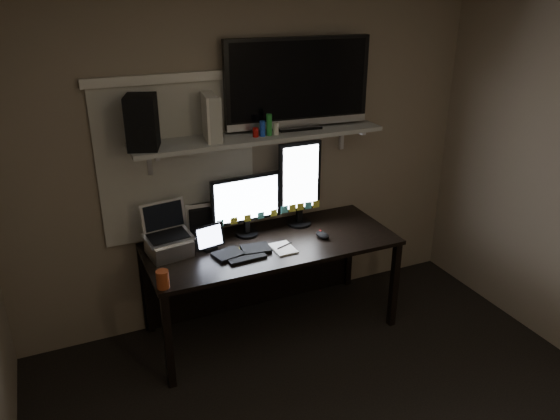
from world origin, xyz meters
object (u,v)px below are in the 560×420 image
mouse (323,235)px  laptop (168,232)px  tablet (209,237)px  cup (163,279)px  game_console (210,117)px  tv (298,84)px  monitor_landscape (246,205)px  speaker (142,122)px  desk (265,257)px  keyboard (242,252)px  monitor_portrait (300,184)px

mouse → laptop: laptop is taller
tablet → cup: 0.56m
mouse → game_console: bearing=148.8°
tv → monitor_landscape: bearing=-167.9°
cup → tablet: bearing=42.2°
speaker → tablet: bearing=0.8°
speaker → game_console: bearing=21.2°
desk → keyboard: (-0.25, -0.20, 0.19)m
laptop → monitor_portrait: bearing=-2.5°
mouse → tv: tv is taller
mouse → tv: 1.10m
mouse → cup: (-1.22, -0.23, 0.04)m
cup → game_console: 1.11m
monitor_portrait → cup: 1.31m
monitor_portrait → speaker: (-1.12, -0.03, 0.59)m
tablet → laptop: size_ratio=0.62×
monitor_portrait → game_console: (-0.67, -0.00, 0.57)m
laptop → game_console: (0.37, 0.11, 0.73)m
monitor_landscape → desk: bearing=-32.2°
tablet → laptop: laptop is taller
monitor_portrait → tv: (-0.01, 0.04, 0.74)m
desk → monitor_portrait: monitor_portrait is taller
monitor_landscape → tv: size_ratio=0.50×
monitor_landscape → tv: tv is taller
desk → game_console: bearing=167.4°
game_console → monitor_portrait: bearing=8.0°
cup → tv: tv is taller
mouse → speaker: size_ratio=0.34×
monitor_portrait → laptop: (-1.04, -0.11, -0.16)m
tablet → game_console: 0.82m
tv → cup: bearing=-150.3°
monitor_landscape → tablet: monitor_landscape is taller
monitor_landscape → keyboard: bearing=-119.9°
monitor_portrait → game_console: game_console is taller
tv → tablet: bearing=-162.1°
keyboard → tv: tv is taller
monitor_portrait → keyboard: 0.71m
tablet → tv: tv is taller
keyboard → desk: bearing=35.1°
desk → mouse: bearing=-28.9°
monitor_portrait → tablet: bearing=-169.2°
keyboard → tablet: tablet is taller
speaker → laptop: bearing=-27.2°
mouse → tv: bearing=90.3°
keyboard → mouse: bearing=-3.7°
laptop → mouse: bearing=-17.7°
keyboard → tablet: (-0.19, 0.14, 0.08)m
mouse → cup: 1.24m
game_console → speaker: speaker is taller
cup → tv: bearing=25.5°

